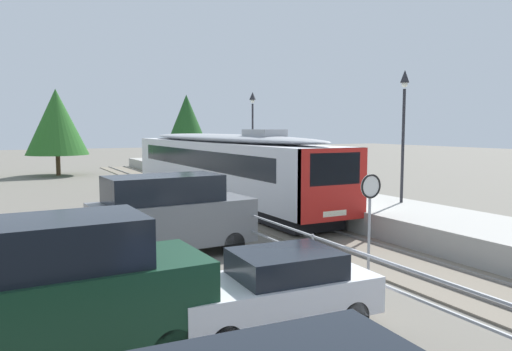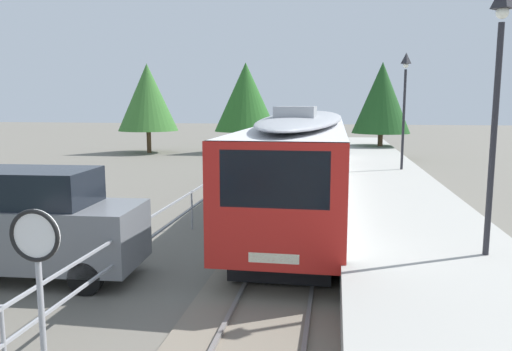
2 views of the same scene
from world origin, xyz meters
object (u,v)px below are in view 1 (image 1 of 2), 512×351
Objects in this scene: platform_lamp_mid_platform at (404,111)px; parked_van_grey at (171,214)px; platform_lamp_far_end at (253,118)px; commuter_train at (219,162)px; parked_hatchback_white at (277,289)px; speed_limit_sign at (370,201)px; parked_van_dark_green at (50,294)px.

platform_lamp_mid_platform reaches higher than parked_van_grey.
platform_lamp_mid_platform is 1.07× the size of parked_van_grey.
platform_lamp_mid_platform is 13.31m from platform_lamp_far_end.
parked_hatchback_white is (-5.54, -15.76, -1.36)m from commuter_train.
platform_lamp_mid_platform is 1.31× the size of parked_hatchback_white.
parked_van_dark_green is at bearing -171.85° from speed_limit_sign.
parked_hatchback_white is 4.10m from parked_van_dark_green.
speed_limit_sign reaches higher than parked_van_grey.
platform_lamp_mid_platform is at bearing -65.01° from commuter_train.
commuter_train is at bearing 81.54° from speed_limit_sign.
parked_van_grey is at bearing 91.22° from parked_hatchback_white.
parked_van_grey is (3.93, 6.08, 0.00)m from parked_van_dark_green.
platform_lamp_far_end is 19.99m from speed_limit_sign.
platform_lamp_mid_platform reaches higher than parked_van_dark_green.
platform_lamp_mid_platform reaches higher than speed_limit_sign.
parked_hatchback_white is (-3.38, -1.23, -1.33)m from speed_limit_sign.
platform_lamp_far_end is 1.31× the size of parked_hatchback_white.
platform_lamp_far_end is (0.00, 13.31, 0.00)m from platform_lamp_mid_platform.
parked_hatchback_white is 6.26m from parked_van_grey.
platform_lamp_far_end is 17.28m from parked_van_grey.
parked_van_grey is (-9.90, -13.77, -3.33)m from platform_lamp_far_end.
platform_lamp_far_end is at bearing 55.12° from parked_van_dark_green.
parked_van_dark_green is at bearing -121.63° from commuter_train.
platform_lamp_mid_platform is (4.23, -9.07, 2.47)m from commuter_train.
speed_limit_sign is at bearing -98.46° from commuter_train.
commuter_train is 18.34m from parked_van_dark_green.
platform_lamp_far_end is at bearing 90.00° from platform_lamp_mid_platform.
platform_lamp_far_end reaches higher than parked_van_grey.
parked_van_dark_green is at bearing -154.72° from platform_lamp_mid_platform.
platform_lamp_mid_platform is 12.45m from parked_hatchback_white.
platform_lamp_mid_platform is at bearing 40.56° from speed_limit_sign.
commuter_train is 3.86× the size of platform_lamp_far_end.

